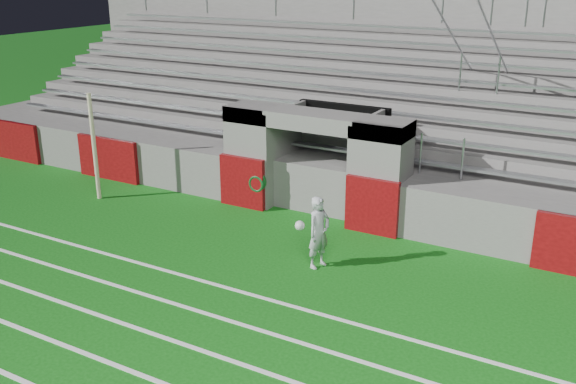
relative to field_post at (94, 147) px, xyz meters
The scene contains 5 objects.
ground 5.94m from the field_post, 15.70° to the right, with size 90.00×90.00×0.00m, color #0E550F.
field_post is the anchor object (origin of this frame).
stadium_structure 8.48m from the field_post, 49.13° to the left, with size 26.00×8.48×5.42m.
goalkeeper_with_ball 7.14m from the field_post, ahead, with size 0.68×0.67×1.54m.
hose_coil 4.48m from the field_post, 18.05° to the left, with size 0.53×0.14×0.57m.
Camera 1 is at (6.95, -10.18, 5.96)m, focal length 40.00 mm.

